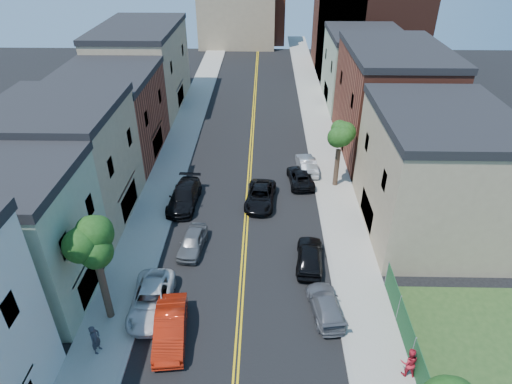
# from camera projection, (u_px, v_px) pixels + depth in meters

# --- Properties ---
(sidewalk_left) EXTENTS (3.20, 100.00, 0.15)m
(sidewalk_left) POSITION_uv_depth(u_px,v_px,m) (181.00, 137.00, 49.02)
(sidewalk_left) COLOR gray
(sidewalk_left) RESTS_ON ground
(sidewalk_right) EXTENTS (3.20, 100.00, 0.15)m
(sidewalk_right) POSITION_uv_depth(u_px,v_px,m) (323.00, 139.00, 48.74)
(sidewalk_right) COLOR gray
(sidewalk_right) RESTS_ON ground
(curb_left) EXTENTS (0.30, 100.00, 0.15)m
(curb_left) POSITION_uv_depth(u_px,v_px,m) (197.00, 138.00, 48.99)
(curb_left) COLOR gray
(curb_left) RESTS_ON ground
(curb_right) EXTENTS (0.30, 100.00, 0.15)m
(curb_right) POSITION_uv_depth(u_px,v_px,m) (307.00, 139.00, 48.77)
(curb_right) COLOR gray
(curb_right) RESTS_ON ground
(bldg_left_palegrn) EXTENTS (9.00, 8.00, 8.50)m
(bldg_left_palegrn) POSITION_uv_depth(u_px,v_px,m) (9.00, 241.00, 26.55)
(bldg_left_palegrn) COLOR gray
(bldg_left_palegrn) RESTS_ON ground
(bldg_left_tan_near) EXTENTS (9.00, 10.00, 9.00)m
(bldg_left_tan_near) POSITION_uv_depth(u_px,v_px,m) (66.00, 166.00, 34.06)
(bldg_left_tan_near) COLOR #998466
(bldg_left_tan_near) RESTS_ON ground
(bldg_left_brick) EXTENTS (9.00, 12.00, 8.00)m
(bldg_left_brick) POSITION_uv_depth(u_px,v_px,m) (110.00, 118.00, 43.66)
(bldg_left_brick) COLOR brown
(bldg_left_brick) RESTS_ON ground
(bldg_left_tan_far) EXTENTS (9.00, 16.00, 9.50)m
(bldg_left_tan_far) POSITION_uv_depth(u_px,v_px,m) (143.00, 69.00, 55.15)
(bldg_left_tan_far) COLOR #998466
(bldg_left_tan_far) RESTS_ON ground
(bldg_right_tan) EXTENTS (9.00, 12.00, 9.00)m
(bldg_right_tan) POSITION_uv_depth(u_px,v_px,m) (433.00, 176.00, 32.71)
(bldg_right_tan) COLOR #998466
(bldg_right_tan) RESTS_ON ground
(bldg_right_brick) EXTENTS (9.00, 14.00, 10.00)m
(bldg_right_brick) POSITION_uv_depth(u_px,v_px,m) (389.00, 103.00, 44.33)
(bldg_right_brick) COLOR brown
(bldg_right_brick) RESTS_ON ground
(bldg_right_palegrn) EXTENTS (9.00, 12.00, 8.50)m
(bldg_right_palegrn) POSITION_uv_depth(u_px,v_px,m) (363.00, 70.00, 56.61)
(bldg_right_palegrn) COLOR gray
(bldg_right_palegrn) RESTS_ON ground
(church) EXTENTS (16.20, 14.20, 22.60)m
(church) POSITION_uv_depth(u_px,v_px,m) (362.00, 23.00, 67.78)
(church) COLOR #4C2319
(church) RESTS_ON ground
(backdrop_left) EXTENTS (14.00, 8.00, 12.00)m
(backdrop_left) POSITION_uv_depth(u_px,v_px,m) (237.00, 13.00, 81.48)
(backdrop_left) COLOR #998466
(backdrop_left) RESTS_ON ground
(backdrop_center) EXTENTS (10.00, 8.00, 10.00)m
(backdrop_center) POSITION_uv_depth(u_px,v_px,m) (259.00, 15.00, 85.33)
(backdrop_center) COLOR brown
(backdrop_center) RESTS_ON ground
(fence_right) EXTENTS (0.04, 15.00, 1.90)m
(fence_right) POSITION_uv_depth(u_px,v_px,m) (421.00, 375.00, 22.28)
(fence_right) COLOR #143F1E
(fence_right) RESTS_ON sidewalk_right
(tree_left_mid) EXTENTS (5.20, 5.20, 9.29)m
(tree_left_mid) POSITION_uv_depth(u_px,v_px,m) (90.00, 231.00, 23.52)
(tree_left_mid) COLOR #34241A
(tree_left_mid) RESTS_ON sidewalk_left
(tree_right_far) EXTENTS (4.40, 4.40, 8.03)m
(tree_right_far) POSITION_uv_depth(u_px,v_px,m) (341.00, 128.00, 37.26)
(tree_right_far) COLOR #34241A
(tree_right_far) RESTS_ON sidewalk_right
(red_sedan) EXTENTS (2.25, 5.08, 1.62)m
(red_sedan) POSITION_uv_depth(u_px,v_px,m) (170.00, 328.00, 25.26)
(red_sedan) COLOR #B7200C
(red_sedan) RESTS_ON ground
(white_pickup) EXTENTS (2.71, 5.40, 1.47)m
(white_pickup) POSITION_uv_depth(u_px,v_px,m) (151.00, 300.00, 27.20)
(white_pickup) COLOR silver
(white_pickup) RESTS_ON ground
(grey_car_left) EXTENTS (2.09, 4.26, 1.40)m
(grey_car_left) POSITION_uv_depth(u_px,v_px,m) (192.00, 242.00, 32.17)
(grey_car_left) COLOR #56595D
(grey_car_left) RESTS_ON ground
(black_car_left) EXTENTS (2.60, 5.72, 1.62)m
(black_car_left) POSITION_uv_depth(u_px,v_px,m) (184.00, 196.00, 37.25)
(black_car_left) COLOR black
(black_car_left) RESTS_ON ground
(grey_car_right) EXTENTS (2.35, 4.57, 1.27)m
(grey_car_right) POSITION_uv_depth(u_px,v_px,m) (326.00, 305.00, 26.97)
(grey_car_right) COLOR slate
(grey_car_right) RESTS_ON ground
(black_car_right) EXTENTS (2.27, 4.71, 1.55)m
(black_car_right) POSITION_uv_depth(u_px,v_px,m) (310.00, 256.00, 30.72)
(black_car_right) COLOR black
(black_car_right) RESTS_ON ground
(silver_car_right) EXTENTS (2.00, 4.59, 1.47)m
(silver_car_right) POSITION_uv_depth(u_px,v_px,m) (307.00, 165.00, 42.23)
(silver_car_right) COLOR #AFB1B7
(silver_car_right) RESTS_ON ground
(dark_car_right_far) EXTENTS (2.54, 4.78, 1.28)m
(dark_car_right_far) POSITION_uv_depth(u_px,v_px,m) (300.00, 177.00, 40.43)
(dark_car_right_far) COLOR black
(dark_car_right_far) RESTS_ON ground
(black_suv_lane) EXTENTS (2.85, 5.32, 1.42)m
(black_suv_lane) POSITION_uv_depth(u_px,v_px,m) (260.00, 196.00, 37.46)
(black_suv_lane) COLOR black
(black_suv_lane) RESTS_ON ground
(pedestrian_left) EXTENTS (0.61, 0.79, 1.91)m
(pedestrian_left) POSITION_uv_depth(u_px,v_px,m) (95.00, 339.00, 24.19)
(pedestrian_left) COLOR #2A2B33
(pedestrian_left) RESTS_ON sidewalk_left
(pedestrian_right) EXTENTS (0.95, 0.76, 1.88)m
(pedestrian_right) POSITION_uv_depth(u_px,v_px,m) (409.00, 362.00, 22.96)
(pedestrian_right) COLOR red
(pedestrian_right) RESTS_ON sidewalk_right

